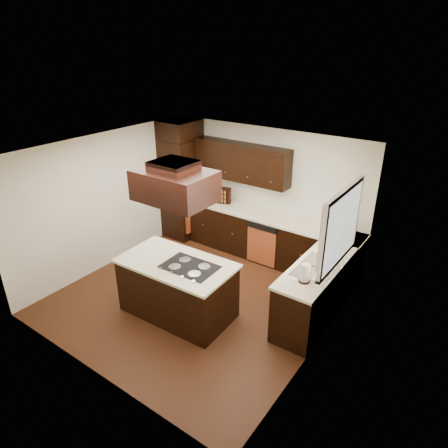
{
  "coord_description": "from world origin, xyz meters",
  "views": [
    {
      "loc": [
        3.59,
        -4.32,
        3.96
      ],
      "look_at": [
        0.1,
        0.6,
        1.15
      ],
      "focal_mm": 32.0,
      "sensor_mm": 36.0,
      "label": 1
    }
  ],
  "objects_px": {
    "oven_column": "(182,188)",
    "island": "(178,289)",
    "range_hood": "(175,186)",
    "spice_rack": "(221,195)"
  },
  "relations": [
    {
      "from": "oven_column",
      "to": "island",
      "type": "height_order",
      "value": "oven_column"
    },
    {
      "from": "range_hood",
      "to": "spice_rack",
      "type": "distance_m",
      "value": 2.74
    },
    {
      "from": "oven_column",
      "to": "range_hood",
      "type": "distance_m",
      "value": 3.13
    },
    {
      "from": "spice_rack",
      "to": "island",
      "type": "bearing_deg",
      "value": -88.37
    },
    {
      "from": "range_hood",
      "to": "spice_rack",
      "type": "xyz_separation_m",
      "value": [
        -0.93,
        2.35,
        -1.07
      ]
    },
    {
      "from": "oven_column",
      "to": "range_hood",
      "type": "bearing_deg",
      "value": -50.26
    },
    {
      "from": "oven_column",
      "to": "island",
      "type": "relative_size",
      "value": 1.26
    },
    {
      "from": "island",
      "to": "range_hood",
      "type": "height_order",
      "value": "range_hood"
    },
    {
      "from": "range_hood",
      "to": "spice_rack",
      "type": "height_order",
      "value": "range_hood"
    },
    {
      "from": "oven_column",
      "to": "spice_rack",
      "type": "relative_size",
      "value": 5.25
    }
  ]
}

